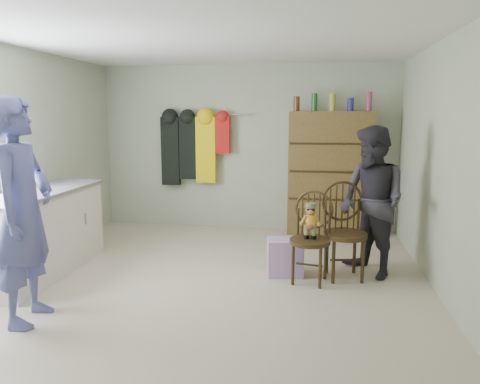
% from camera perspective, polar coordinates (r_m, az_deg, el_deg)
% --- Properties ---
extents(ground_plane, '(5.00, 5.00, 0.00)m').
position_cam_1_polar(ground_plane, '(5.03, -3.23, -11.04)').
color(ground_plane, beige).
rests_on(ground_plane, ground).
extents(room_walls, '(5.00, 5.00, 5.00)m').
position_cam_1_polar(room_walls, '(5.23, -2.16, 7.46)').
color(room_walls, '#B0B99B').
rests_on(room_walls, ground).
extents(counter, '(0.64, 1.86, 0.94)m').
position_cam_1_polar(counter, '(5.62, -23.17, -4.57)').
color(counter, silver).
rests_on(counter, ground).
extents(chair_front, '(0.50, 0.50, 0.96)m').
position_cam_1_polar(chair_front, '(4.99, 8.66, -4.62)').
color(chair_front, '#3B2A14').
rests_on(chair_front, ground).
extents(chair_far, '(0.54, 0.54, 1.04)m').
position_cam_1_polar(chair_far, '(5.19, 12.57, -4.14)').
color(chair_far, '#3B2A14').
rests_on(chair_far, ground).
extents(striped_bag, '(0.43, 0.36, 0.40)m').
position_cam_1_polar(striped_bag, '(5.23, 5.50, -7.90)').
color(striped_bag, pink).
rests_on(striped_bag, ground).
extents(person_left, '(0.54, 0.75, 1.91)m').
position_cam_1_polar(person_left, '(4.31, -24.95, -2.21)').
color(person_left, '#505493').
rests_on(person_left, ground).
extents(person_right, '(0.96, 1.01, 1.64)m').
position_cam_1_polar(person_right, '(5.25, 15.78, -1.18)').
color(person_right, '#2D2B33').
rests_on(person_right, ground).
extents(dresser, '(1.20, 0.39, 2.07)m').
position_cam_1_polar(dresser, '(6.96, 10.89, 2.29)').
color(dresser, brown).
rests_on(dresser, ground).
extents(coat_rack, '(1.42, 0.12, 1.09)m').
position_cam_1_polar(coat_rack, '(7.24, -5.78, 5.39)').
color(coat_rack, '#99999E').
rests_on(coat_rack, ground).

